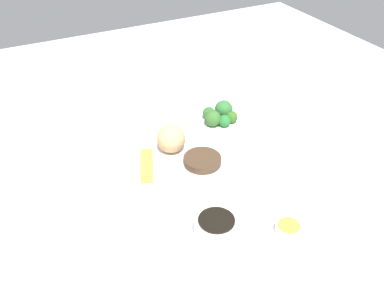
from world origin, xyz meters
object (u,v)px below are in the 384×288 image
(soy_sauce_bowl, at_px, (216,227))
(sauce_ramekin_hot_mustard, at_px, (288,229))
(main_plate, at_px, (175,169))
(broccoli_plate, at_px, (218,122))

(soy_sauce_bowl, bearing_deg, sauce_ramekin_hot_mustard, 154.17)
(sauce_ramekin_hot_mustard, bearing_deg, soy_sauce_bowl, -25.83)
(main_plate, distance_m, soy_sauce_bowl, 0.25)
(broccoli_plate, xyz_separation_m, sauce_ramekin_hot_mustard, (0.09, 0.47, 0.00))
(broccoli_plate, height_order, sauce_ramekin_hot_mustard, sauce_ramekin_hot_mustard)
(soy_sauce_bowl, relative_size, sauce_ramekin_hot_mustard, 1.67)
(soy_sauce_bowl, bearing_deg, broccoli_plate, -120.17)
(main_plate, xyz_separation_m, broccoli_plate, (-0.22, -0.15, -0.00))
(main_plate, relative_size, sauce_ramekin_hot_mustard, 4.74)
(broccoli_plate, relative_size, sauce_ramekin_hot_mustard, 3.21)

